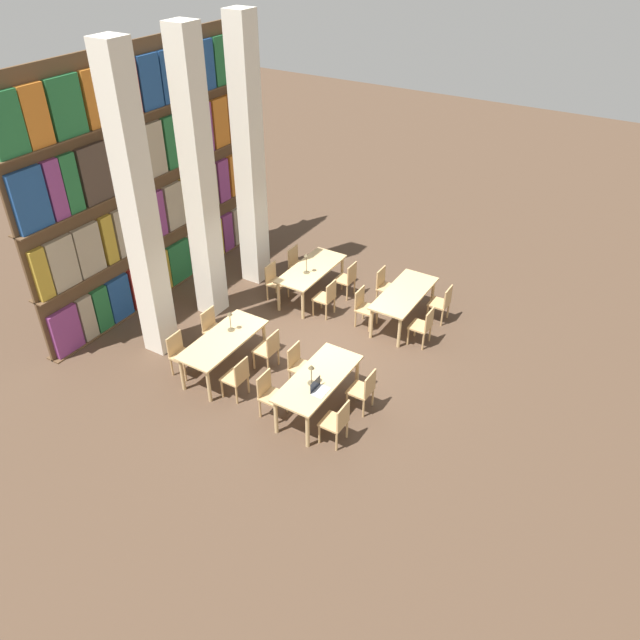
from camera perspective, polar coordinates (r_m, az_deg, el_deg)
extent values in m
plane|color=#4C3828|center=(13.04, -0.43, -2.36)|extent=(40.00, 40.00, 0.00)
cube|color=brown|center=(14.13, -15.71, 12.18)|extent=(6.44, 0.06, 5.50)
cube|color=brown|center=(15.33, -14.14, 2.72)|extent=(6.44, 0.35, 0.03)
cube|color=#84387A|center=(13.59, -22.32, -0.90)|extent=(0.65, 0.20, 0.99)
cube|color=tan|center=(13.85, -20.63, 0.21)|extent=(0.34, 0.20, 0.99)
cube|color=#236B38|center=(14.04, -19.44, 0.99)|extent=(0.38, 0.20, 0.99)
cube|color=navy|center=(14.30, -17.97, 1.95)|extent=(0.57, 0.20, 0.99)
cube|color=maroon|center=(14.62, -16.34, 3.02)|extent=(0.48, 0.20, 0.99)
cube|color=#B7932D|center=(14.96, -14.70, 4.08)|extent=(0.70, 0.20, 0.99)
cube|color=#236B38|center=(15.39, -12.88, 5.25)|extent=(0.68, 0.20, 0.99)
cube|color=tan|center=(15.80, -11.29, 6.28)|extent=(0.55, 0.20, 0.99)
cube|color=#B7932D|center=(16.23, -9.78, 7.23)|extent=(0.60, 0.20, 0.99)
cube|color=#84387A|center=(16.59, -8.61, 7.97)|extent=(0.38, 0.20, 0.99)
cube|color=tan|center=(16.88, -7.70, 8.54)|extent=(0.33, 0.20, 0.99)
cube|color=brown|center=(14.68, -14.89, 7.29)|extent=(6.44, 0.35, 0.03)
cube|color=#B7932D|center=(12.82, -24.24, 3.85)|extent=(0.31, 0.20, 1.04)
cube|color=tan|center=(13.05, -22.60, 4.82)|extent=(0.61, 0.20, 1.04)
cube|color=tan|center=(13.38, -20.52, 6.04)|extent=(0.61, 0.20, 1.04)
cube|color=#B7932D|center=(13.66, -18.90, 6.98)|extent=(0.28, 0.20, 1.04)
cube|color=tan|center=(13.97, -17.27, 7.92)|extent=(0.69, 0.20, 1.04)
cube|color=#84387A|center=(14.41, -15.15, 9.12)|extent=(0.68, 0.20, 1.04)
cube|color=tan|center=(14.84, -13.35, 10.13)|extent=(0.52, 0.20, 1.04)
cube|color=#B7932D|center=(15.20, -11.91, 10.92)|extent=(0.56, 0.20, 1.04)
cube|color=tan|center=(15.63, -10.35, 11.76)|extent=(0.63, 0.20, 1.04)
cube|color=#84387A|center=(16.03, -9.00, 12.49)|extent=(0.38, 0.20, 1.04)
cube|color=orange|center=(16.39, -7.87, 13.08)|extent=(0.47, 0.20, 1.04)
cube|color=brown|center=(14.13, -15.72, 12.24)|extent=(6.44, 0.35, 0.03)
cube|color=navy|center=(12.32, -25.12, 9.91)|extent=(0.68, 0.20, 1.13)
cube|color=#84387A|center=(12.60, -23.17, 10.91)|extent=(0.32, 0.20, 1.13)
cube|color=#236B38|center=(12.79, -21.95, 11.52)|extent=(0.34, 0.20, 1.13)
cube|color=#47382D|center=(13.12, -20.01, 12.49)|extent=(0.69, 0.20, 1.13)
cube|color=tan|center=(13.50, -17.99, 13.46)|extent=(0.43, 0.20, 1.13)
cube|color=tan|center=(13.78, -16.59, 14.13)|extent=(0.35, 0.20, 1.13)
cube|color=tan|center=(14.11, -15.09, 14.83)|extent=(0.55, 0.20, 1.13)
cube|color=#236B38|center=(14.55, -13.22, 15.68)|extent=(0.65, 0.20, 1.13)
cube|color=#236B38|center=(14.98, -11.56, 16.42)|extent=(0.45, 0.20, 1.13)
cube|color=#84387A|center=(15.28, -10.46, 16.90)|extent=(0.32, 0.20, 1.13)
cube|color=orange|center=(15.63, -9.27, 17.41)|extent=(0.51, 0.20, 1.13)
cube|color=orange|center=(15.98, -8.16, 17.87)|extent=(0.36, 0.20, 1.13)
cube|color=brown|center=(13.70, -16.64, 17.55)|extent=(6.44, 0.35, 0.03)
cube|color=#236B38|center=(11.88, -26.89, 15.66)|extent=(0.60, 0.20, 1.06)
cube|color=orange|center=(12.18, -24.71, 16.60)|extent=(0.49, 0.20, 1.06)
cube|color=#236B38|center=(12.54, -22.33, 17.60)|extent=(0.69, 0.20, 1.06)
cube|color=orange|center=(12.99, -19.72, 18.65)|extent=(0.66, 0.20, 1.06)
cube|color=maroon|center=(13.43, -17.47, 19.52)|extent=(0.61, 0.20, 1.06)
cube|color=navy|center=(13.85, -15.47, 20.26)|extent=(0.56, 0.20, 1.06)
cube|color=navy|center=(14.20, -13.95, 20.80)|extent=(0.39, 0.20, 1.06)
cube|color=orange|center=(14.58, -12.40, 21.33)|extent=(0.55, 0.20, 1.06)
cube|color=navy|center=(15.03, -10.72, 21.89)|extent=(0.60, 0.20, 1.06)
cube|color=#236B38|center=(15.43, -9.33, 22.34)|extent=(0.38, 0.20, 1.06)
cube|color=#B7932D|center=(15.71, -8.43, 22.62)|extent=(0.24, 0.20, 1.06)
cube|color=silver|center=(11.95, -16.21, 9.31)|extent=(0.50, 0.50, 6.00)
cube|color=silver|center=(13.02, -10.99, 12.14)|extent=(0.50, 0.50, 6.00)
cube|color=silver|center=(14.21, -6.52, 14.43)|extent=(0.50, 0.50, 6.00)
cube|color=tan|center=(11.04, -0.16, -5.32)|extent=(1.91, 0.80, 0.04)
cylinder|color=tan|center=(10.62, -1.15, -10.07)|extent=(0.07, 0.07, 0.73)
cylinder|color=tan|center=(11.75, 3.41, -4.94)|extent=(0.07, 0.07, 0.73)
cylinder|color=tan|center=(10.89, -4.05, -8.81)|extent=(0.07, 0.07, 0.73)
cylinder|color=tan|center=(11.99, 0.71, -3.94)|extent=(0.07, 0.07, 0.73)
cylinder|color=tan|center=(10.79, -0.07, -10.40)|extent=(0.04, 0.04, 0.40)
cylinder|color=tan|center=(11.01, 0.92, -9.27)|extent=(0.04, 0.04, 0.40)
cylinder|color=tan|center=(10.67, 1.52, -11.07)|extent=(0.04, 0.04, 0.40)
cylinder|color=tan|center=(10.89, 2.49, -9.91)|extent=(0.04, 0.04, 0.40)
cube|color=tan|center=(10.69, 1.23, -9.32)|extent=(0.42, 0.40, 0.04)
cube|color=tan|center=(10.46, 2.13, -8.76)|extent=(0.40, 0.03, 0.42)
cylinder|color=tan|center=(11.37, -3.04, -7.63)|extent=(0.04, 0.04, 0.40)
cylinder|color=tan|center=(11.16, -4.08, -8.68)|extent=(0.04, 0.04, 0.40)
cylinder|color=tan|center=(11.52, -4.45, -7.03)|extent=(0.04, 0.04, 0.40)
cylinder|color=tan|center=(11.31, -5.51, -8.05)|extent=(0.04, 0.04, 0.40)
cube|color=tan|center=(11.19, -4.32, -7.01)|extent=(0.42, 0.40, 0.04)
cube|color=tan|center=(11.13, -5.15, -5.78)|extent=(0.40, 0.03, 0.42)
cylinder|color=tan|center=(11.40, 2.47, -7.48)|extent=(0.04, 0.04, 0.40)
cylinder|color=tan|center=(11.64, 3.35, -6.46)|extent=(0.04, 0.04, 0.40)
cylinder|color=tan|center=(11.28, 4.00, -8.07)|extent=(0.04, 0.04, 0.40)
cylinder|color=tan|center=(11.53, 4.84, -7.02)|extent=(0.04, 0.04, 0.40)
cube|color=tan|center=(11.32, 3.71, -6.42)|extent=(0.42, 0.40, 0.04)
cube|color=tan|center=(11.10, 4.59, -5.84)|extent=(0.40, 0.03, 0.42)
cylinder|color=tan|center=(11.98, -0.47, -5.00)|extent=(0.04, 0.04, 0.40)
cylinder|color=tan|center=(11.74, -1.39, -5.95)|extent=(0.04, 0.04, 0.40)
cylinder|color=tan|center=(12.12, -1.84, -4.47)|extent=(0.04, 0.04, 0.40)
cylinder|color=tan|center=(11.89, -2.78, -5.40)|extent=(0.04, 0.04, 0.40)
cube|color=tan|center=(11.79, -1.64, -4.38)|extent=(0.42, 0.40, 0.04)
cube|color=tan|center=(11.73, -2.42, -3.20)|extent=(0.40, 0.03, 0.42)
cylinder|color=brown|center=(10.90, -0.78, -5.77)|extent=(0.14, 0.14, 0.01)
cylinder|color=brown|center=(10.79, -0.79, -5.10)|extent=(0.02, 0.02, 0.32)
cone|color=brown|center=(10.67, -0.80, -4.30)|extent=(0.11, 0.11, 0.07)
cube|color=silver|center=(10.73, 0.07, -6.54)|extent=(0.32, 0.22, 0.01)
cube|color=black|center=(10.70, -0.43, -5.92)|extent=(0.32, 0.01, 0.20)
cube|color=tan|center=(13.46, 7.73, 2.45)|extent=(1.91, 0.80, 0.04)
cylinder|color=tan|center=(12.90, 7.26, -1.14)|extent=(0.07, 0.07, 0.73)
cylinder|color=tan|center=(14.26, 10.25, 2.36)|extent=(0.07, 0.07, 0.73)
cylinder|color=tan|center=(13.11, 4.72, -0.30)|extent=(0.07, 0.07, 0.73)
cylinder|color=tan|center=(14.46, 7.91, 3.08)|extent=(0.07, 0.07, 0.73)
cylinder|color=tan|center=(13.08, 8.05, -1.52)|extent=(0.04, 0.04, 0.40)
cylinder|color=tan|center=(13.36, 8.69, -0.74)|extent=(0.04, 0.04, 0.40)
cylinder|color=tan|center=(12.99, 9.41, -1.97)|extent=(0.04, 0.04, 0.40)
cylinder|color=tan|center=(13.26, 10.02, -1.17)|extent=(0.04, 0.04, 0.40)
cube|color=tan|center=(13.05, 9.13, -0.56)|extent=(0.42, 0.40, 0.04)
cube|color=tan|center=(12.87, 9.97, 0.04)|extent=(0.40, 0.03, 0.42)
cylinder|color=tan|center=(13.65, 5.24, 0.39)|extent=(0.04, 0.04, 0.40)
cylinder|color=tan|center=(13.38, 4.54, -0.35)|extent=(0.04, 0.04, 0.40)
cylinder|color=tan|center=(13.77, 3.98, 0.80)|extent=(0.04, 0.04, 0.40)
cylinder|color=tan|center=(13.51, 3.26, 0.08)|extent=(0.04, 0.04, 0.40)
cube|color=tan|center=(13.45, 4.29, 1.01)|extent=(0.42, 0.40, 0.04)
cube|color=tan|center=(13.40, 3.64, 2.06)|extent=(0.40, 0.03, 0.42)
cylinder|color=tan|center=(13.87, 9.79, 0.59)|extent=(0.04, 0.04, 0.40)
cylinder|color=tan|center=(14.15, 10.36, 1.29)|extent=(0.04, 0.04, 0.40)
cylinder|color=tan|center=(13.78, 11.08, 0.18)|extent=(0.04, 0.04, 0.40)
cylinder|color=tan|center=(14.06, 11.63, 0.89)|extent=(0.04, 0.04, 0.40)
cube|color=tan|center=(13.85, 10.81, 1.50)|extent=(0.42, 0.40, 0.04)
cube|color=tan|center=(13.68, 11.63, 2.09)|extent=(0.40, 0.03, 0.42)
cylinder|color=tan|center=(14.43, 7.06, 2.31)|extent=(0.04, 0.04, 0.40)
cylinder|color=tan|center=(14.15, 6.44, 1.66)|extent=(0.04, 0.04, 0.40)
cylinder|color=tan|center=(14.54, 5.86, 2.69)|extent=(0.04, 0.04, 0.40)
cylinder|color=tan|center=(14.27, 5.21, 2.04)|extent=(0.04, 0.04, 0.40)
cube|color=tan|center=(14.23, 6.20, 2.93)|extent=(0.42, 0.40, 0.04)
cube|color=tan|center=(14.18, 5.58, 3.93)|extent=(0.40, 0.03, 0.42)
cube|color=tan|center=(12.09, -8.85, -1.76)|extent=(1.91, 0.80, 0.04)
cylinder|color=tan|center=(11.65, -10.14, -5.94)|extent=(0.07, 0.07, 0.73)
cylinder|color=tan|center=(12.69, -5.11, -1.63)|extent=(0.07, 0.07, 0.73)
cylinder|color=tan|center=(12.01, -12.50, -4.86)|extent=(0.07, 0.07, 0.73)
cylinder|color=tan|center=(13.02, -7.42, -0.76)|extent=(0.07, 0.07, 0.73)
cylinder|color=tan|center=(11.80, -8.94, -6.24)|extent=(0.04, 0.04, 0.40)
cylinder|color=tan|center=(12.00, -7.87, -5.29)|extent=(0.04, 0.04, 0.40)
cylinder|color=tan|center=(11.62, -7.63, -6.82)|extent=(0.04, 0.04, 0.40)
cylinder|color=tan|center=(11.83, -6.56, -5.86)|extent=(0.04, 0.04, 0.40)
cube|color=tan|center=(11.67, -7.83, -5.22)|extent=(0.42, 0.40, 0.04)
cube|color=tan|center=(11.43, -7.19, -4.65)|extent=(0.40, 0.03, 0.42)
cylinder|color=tan|center=(12.49, -11.14, -3.87)|extent=(0.04, 0.04, 0.40)
cylinder|color=tan|center=(12.29, -12.23, -4.74)|extent=(0.04, 0.04, 0.40)
cylinder|color=tan|center=(12.68, -12.31, -3.36)|extent=(0.04, 0.04, 0.40)
cylinder|color=tan|center=(12.49, -13.39, -4.21)|extent=(0.04, 0.04, 0.40)
cube|color=tan|center=(12.36, -12.39, -3.24)|extent=(0.42, 0.40, 0.04)
cube|color=tan|center=(12.33, -13.16, -2.11)|extent=(0.40, 0.03, 0.42)
cylinder|color=tan|center=(12.38, -6.06, -3.70)|extent=(0.04, 0.04, 0.40)
cylinder|color=tan|center=(12.61, -5.09, -2.85)|extent=(0.04, 0.04, 0.40)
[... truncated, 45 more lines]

